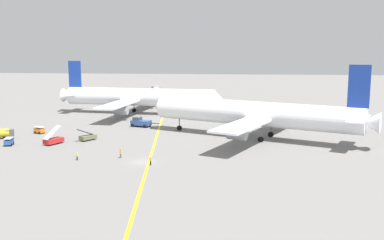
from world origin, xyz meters
name	(u,v)px	position (x,y,z in m)	size (l,w,h in m)	color
ground_plane	(143,162)	(0.00, 0.00, 0.00)	(600.00, 600.00, 0.00)	slate
taxiway_stripe	(153,150)	(-0.10, 10.00, 0.00)	(0.50, 120.00, 0.01)	yellow
airliner_at_gate_left	(139,97)	(-14.77, 60.95, 5.53)	(55.16, 49.02, 17.25)	white
airliner_being_pushed	(254,114)	(21.50, 24.76, 5.89)	(53.51, 43.24, 17.85)	white
pushback_tug	(141,122)	(-8.93, 37.36, 1.26)	(8.52, 4.24, 2.97)	#2D4C8C
gse_stair_truck_yellow	(53,140)	(-23.27, 13.26, 1.03)	(3.70, 4.92, 4.06)	red
gse_fuel_bowser_stubby	(3,133)	(-37.78, 17.82, 1.33)	(5.24, 3.66, 2.40)	gold
gse_baggage_cart_near_cluster	(39,130)	(-32.15, 24.97, 0.86)	(3.13, 2.51, 1.71)	orange
gse_baggage_cart_trailing	(9,142)	(-32.51, 10.93, 0.86)	(2.12, 3.00, 1.71)	#2D5199
gse_belt_loader_portside	(88,137)	(-17.06, 18.12, 0.83)	(3.68, 4.83, 3.02)	#666B4C
ground_crew_ramp_agent_by_cones	(150,161)	(1.95, -2.08, 0.88)	(0.36, 0.48, 1.69)	black
ground_crew_wing_walker_right	(77,156)	(-12.73, 0.00, 0.81)	(0.36, 0.36, 1.57)	#2D3351
ground_crew_marshaller_foreground	(121,154)	(-4.94, 2.58, 0.89)	(0.36, 0.36, 1.70)	#4C4C51
jet_bridge	(156,92)	(-14.84, 89.74, 4.42)	(6.99, 22.93, 6.20)	#B7B7BC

